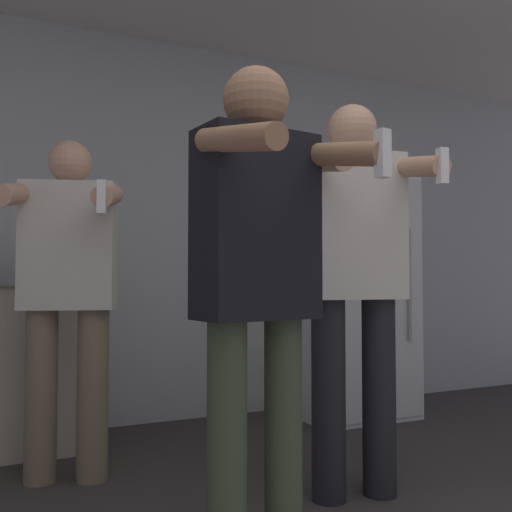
{
  "coord_description": "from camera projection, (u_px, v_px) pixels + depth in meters",
  "views": [
    {
      "loc": [
        -1.01,
        -0.88,
        0.94
      ],
      "look_at": [
        -0.23,
        0.8,
        1.02
      ],
      "focal_mm": 40.0,
      "sensor_mm": 36.0,
      "label": 1
    }
  ],
  "objects": [
    {
      "name": "person_woman_foreground",
      "position": [
        258.0,
        271.0,
        1.84
      ],
      "size": [
        0.5,
        0.55,
        1.64
      ],
      "color": "#38422D",
      "rests_on": "ground_plane"
    },
    {
      "name": "person_spectator_back",
      "position": [
        68.0,
        286.0,
        2.68
      ],
      "size": [
        0.59,
        0.59,
        1.6
      ],
      "color": "#75664C",
      "rests_on": "ground_plane"
    },
    {
      "name": "wall_back",
      "position": [
        158.0,
        230.0,
        3.83
      ],
      "size": [
        7.0,
        0.06,
        2.55
      ],
      "color": "#B2B7BC",
      "rests_on": "ground_plane"
    },
    {
      "name": "refrigerator",
      "position": [
        347.0,
        296.0,
        4.0
      ],
      "size": [
        0.77,
        0.72,
        1.65
      ],
      "color": "white",
      "rests_on": "ground_plane"
    },
    {
      "name": "person_man_side",
      "position": [
        354.0,
        272.0,
        2.49
      ],
      "size": [
        0.56,
        0.55,
        1.72
      ],
      "color": "black",
      "rests_on": "ground_plane"
    },
    {
      "name": "bottle_short_whiskey",
      "position": [
        73.0,
        266.0,
        3.27
      ],
      "size": [
        0.07,
        0.07,
        0.28
      ],
      "color": "#194723",
      "rests_on": "counter"
    }
  ]
}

